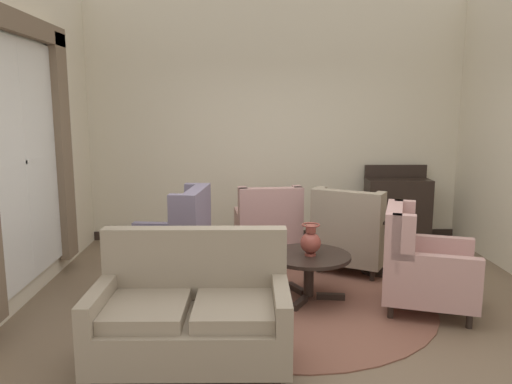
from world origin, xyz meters
TOP-DOWN VIEW (x-y plane):
  - ground at (0.00, 0.00)m, footprint 7.67×7.67m
  - wall_back at (0.00, 2.74)m, footprint 5.44×0.08m
  - wall_left at (-2.64, 0.82)m, footprint 0.08×3.83m
  - baseboard_back at (0.00, 2.68)m, footprint 5.28×0.03m
  - area_rug at (0.00, 0.30)m, footprint 2.76×2.76m
  - window_with_curtains at (-2.54, 0.48)m, footprint 0.12×2.18m
  - coffee_table at (0.18, 0.35)m, footprint 0.82×0.82m
  - porcelain_vase at (0.18, 0.32)m, footprint 0.20×0.20m
  - settee at (-0.85, -0.93)m, footprint 1.41×0.82m
  - armchair_near_sideboard at (1.20, 0.09)m, footprint 1.03×1.00m
  - armchair_far_left at (-1.19, 0.52)m, footprint 0.93×0.85m
  - armchair_back_corner at (0.79, 1.21)m, footprint 1.09×1.09m
  - armchair_near_window at (-0.16, 1.66)m, footprint 0.83×0.87m
  - side_table at (1.07, 1.11)m, footprint 0.53×0.53m
  - sideboard at (1.69, 2.44)m, footprint 0.88×0.36m

SIDE VIEW (x-z plane):
  - ground at x=0.00m, z-range 0.00..0.00m
  - area_rug at x=0.00m, z-range 0.00..0.01m
  - baseboard_back at x=0.00m, z-range 0.00..0.12m
  - coffee_table at x=0.18m, z-range 0.14..0.61m
  - side_table at x=1.07m, z-range 0.07..0.74m
  - settee at x=-0.85m, z-range -0.08..0.91m
  - armchair_near_window at x=-0.16m, z-range -0.06..0.89m
  - armchair_near_sideboard at x=1.20m, z-range -0.07..0.91m
  - armchair_back_corner at x=0.79m, z-range -0.07..0.91m
  - armchair_far_left at x=-1.19m, z-range -0.09..1.01m
  - sideboard at x=1.69m, z-range -0.03..1.05m
  - porcelain_vase at x=0.18m, z-range 0.45..0.77m
  - window_with_curtains at x=-2.54m, z-range 0.23..2.83m
  - wall_back at x=0.00m, z-range 0.00..3.35m
  - wall_left at x=-2.64m, z-range 0.00..3.35m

